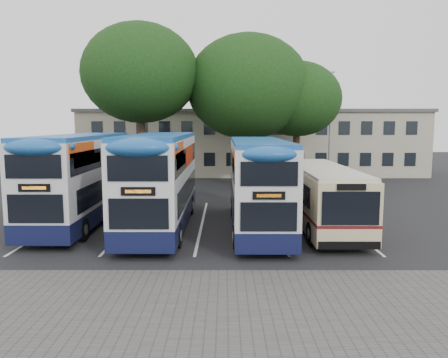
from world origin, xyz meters
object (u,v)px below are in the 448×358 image
Objects in this scene: tree_left at (140,73)px; bus_single at (321,193)px; tree_mid at (248,87)px; tree_right at (297,99)px; bus_dd_left at (81,175)px; bus_dd_right at (258,180)px; lamp_post at (330,121)px; bus_dd_mid at (161,177)px.

tree_left is 17.36m from bus_single.
tree_right is at bearing 8.86° from tree_mid.
bus_dd_right is (8.58, -1.28, -0.11)m from bus_dd_left.
bus_single is at bearing -78.03° from tree_mid.
bus_dd_mid is (-11.63, -15.78, -2.67)m from lamp_post.
tree_left is at bearing 104.50° from bus_dd_mid.
tree_right is 18.82m from bus_dd_left.
bus_dd_right is 3.17m from bus_single.
bus_dd_left is 11.67m from bus_single.
tree_mid is 15.30m from bus_dd_mid.
tree_left is 1.16× the size of bus_dd_left.
tree_left is 13.86m from bus_dd_mid.
bus_dd_left is (-15.68, -14.82, -2.69)m from lamp_post.
bus_dd_right is at bearing -169.52° from bus_single.
lamp_post is 15.59m from tree_left.
bus_dd_right is at bearing -58.30° from tree_left.
bus_dd_mid is at bearing -178.17° from bus_single.
tree_mid is 14.90m from bus_single.
bus_single is (3.05, 0.56, -0.66)m from bus_dd_right.
tree_mid is at bearing -162.16° from lamp_post.
tree_left is 1.04× the size of tree_mid.
tree_left reaches higher than tree_right.
bus_dd_left is at bearing 176.45° from bus_single.
tree_left is at bearing 132.15° from bus_single.
bus_dd_left is 4.16m from bus_dd_mid.
bus_single is at bearing 1.83° from bus_dd_mid.
lamp_post is at bearing 17.84° from tree_mid.
tree_mid is at bearing 55.08° from bus_dd_left.
bus_dd_right is (4.53, -0.32, -0.14)m from bus_dd_mid.
bus_dd_left is (-12.68, -13.21, -4.37)m from tree_right.
tree_left is 1.25× the size of tree_right.
tree_left is 12.70m from bus_dd_left.
tree_mid reaches higher than tree_right.
bus_dd_right is at bearing -4.06° from bus_dd_mid.
lamp_post is 0.78× the size of tree_mid.
tree_left is at bearing 85.23° from bus_dd_left.
tree_right is (3.88, 0.60, -0.89)m from tree_mid.
tree_mid is 16.25m from bus_dd_left.
bus_dd_mid is 4.54m from bus_dd_right.
lamp_post is at bearing 66.20° from bus_dd_right.
tree_right is 0.97× the size of bus_dd_right.
bus_dd_mid is (3.12, -12.06, -6.07)m from tree_left.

